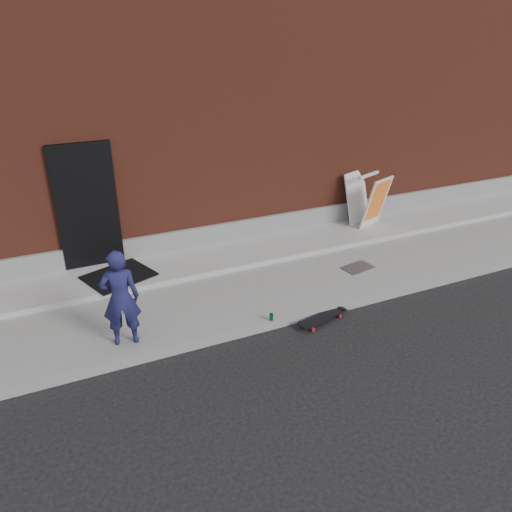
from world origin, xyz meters
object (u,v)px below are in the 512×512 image
skateboard (323,317)px  pizza_sign (367,199)px  child (120,298)px  soda_can (271,317)px

skateboard → pizza_sign: 3.91m
child → pizza_sign: bearing=-149.5°
pizza_sign → soda_can: size_ratio=9.95×
skateboard → pizza_sign: (2.73, 2.69, 0.74)m
child → skateboard: (3.00, -0.53, -0.80)m
child → soda_can: child is taller
soda_can → skateboard: bearing=-11.6°
skateboard → soda_can: bearing=168.4°
pizza_sign → soda_can: (-3.56, -2.52, -0.62)m
child → skateboard: bearing=179.9°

